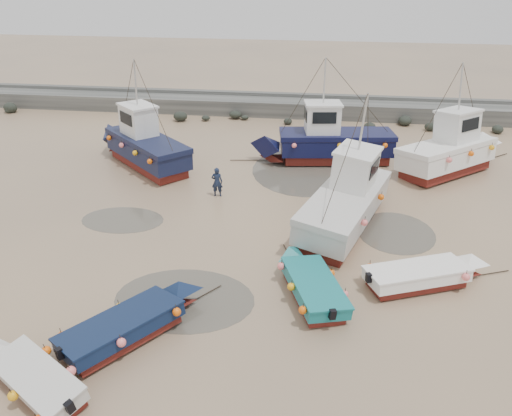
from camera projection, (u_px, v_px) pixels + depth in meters
The scene contains 15 objects.
ground at pixel (275, 272), 20.28m from camera, with size 120.00×120.00×0.00m, color tan.
seawall at pixel (302, 108), 39.38m from camera, with size 60.00×4.92×1.50m.
puddle_a at pixel (184, 299), 18.70m from camera, with size 5.31×5.31×0.01m, color #514C42.
puddle_b at pixel (396, 232), 23.15m from camera, with size 3.58×3.58×0.01m, color #514C42.
puddle_c at pixel (123, 220), 24.23m from camera, with size 4.04×4.04×0.01m, color #514C42.
puddle_d at pixel (306, 170), 29.79m from camera, with size 6.40×6.40×0.01m, color #514C42.
dinghy_0 at pixel (33, 372), 14.71m from camera, with size 5.09×3.50×1.43m.
dinghy_1 at pixel (132, 322), 16.71m from camera, with size 4.64×5.56×1.43m.
dinghy_2 at pixel (310, 282), 18.75m from camera, with size 2.98×5.65×1.43m.
dinghy_3 at pixel (426, 274), 19.23m from camera, with size 6.05×3.13×1.43m.
cabin_boat_0 at pixel (142, 143), 29.96m from camera, with size 7.81×7.30×6.22m.
cabin_boat_1 at pixel (347, 197), 23.41m from camera, with size 5.07×10.10×6.22m.
cabin_boat_2 at pixel (326, 140), 30.46m from camera, with size 10.05×3.54×6.22m.
cabin_boat_3 at pixel (455, 150), 28.90m from camera, with size 7.72×6.63×6.22m.
person at pixel (218, 196), 26.62m from camera, with size 0.59×0.39×1.62m, color #161F36.
Camera 1 is at (1.43, -16.80, 11.59)m, focal length 35.00 mm.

